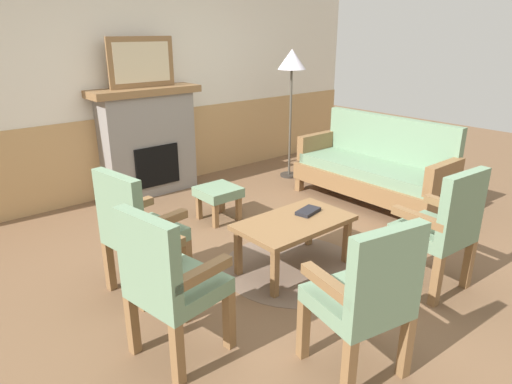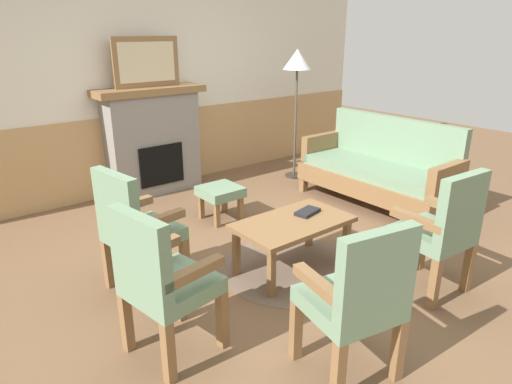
{
  "view_description": "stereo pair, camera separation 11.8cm",
  "coord_description": "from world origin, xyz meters",
  "px_view_note": "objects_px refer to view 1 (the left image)",
  "views": [
    {
      "loc": [
        -2.43,
        -2.51,
        1.91
      ],
      "look_at": [
        0.0,
        0.35,
        0.55
      ],
      "focal_mm": 31.55,
      "sensor_mm": 36.0,
      "label": 1
    },
    {
      "loc": [
        -2.34,
        -2.58,
        1.91
      ],
      "look_at": [
        0.0,
        0.35,
        0.55
      ],
      "focal_mm": 31.55,
      "sensor_mm": 36.0,
      "label": 2
    }
  ],
  "objects_px": {
    "floor_lamp_by_couch": "(292,68)",
    "framed_picture": "(142,62)",
    "fireplace": "(148,141)",
    "coffee_table": "(294,226)",
    "couch": "(374,170)",
    "armchair_front_center": "(366,294)",
    "armchair_front_left": "(443,225)",
    "armchair_by_window_left": "(169,279)",
    "armchair_near_fireplace": "(137,227)",
    "book_on_table": "(308,211)",
    "footstool": "(218,194)"
  },
  "relations": [
    {
      "from": "armchair_front_center",
      "to": "floor_lamp_by_couch",
      "type": "relative_size",
      "value": 0.58
    },
    {
      "from": "armchair_by_window_left",
      "to": "armchair_front_center",
      "type": "height_order",
      "value": "same"
    },
    {
      "from": "armchair_near_fireplace",
      "to": "armchair_front_left",
      "type": "relative_size",
      "value": 1.0
    },
    {
      "from": "armchair_front_left",
      "to": "floor_lamp_by_couch",
      "type": "height_order",
      "value": "floor_lamp_by_couch"
    },
    {
      "from": "armchair_near_fireplace",
      "to": "floor_lamp_by_couch",
      "type": "bearing_deg",
      "value": 24.92
    },
    {
      "from": "coffee_table",
      "to": "floor_lamp_by_couch",
      "type": "distance_m",
      "value": 2.76
    },
    {
      "from": "book_on_table",
      "to": "armchair_near_fireplace",
      "type": "distance_m",
      "value": 1.42
    },
    {
      "from": "fireplace",
      "to": "framed_picture",
      "type": "height_order",
      "value": "framed_picture"
    },
    {
      "from": "armchair_near_fireplace",
      "to": "book_on_table",
      "type": "bearing_deg",
      "value": -19.02
    },
    {
      "from": "armchair_by_window_left",
      "to": "armchair_front_left",
      "type": "height_order",
      "value": "same"
    },
    {
      "from": "framed_picture",
      "to": "armchair_by_window_left",
      "type": "height_order",
      "value": "framed_picture"
    },
    {
      "from": "framed_picture",
      "to": "footstool",
      "type": "xyz_separation_m",
      "value": [
        0.13,
        -1.24,
        -1.28
      ]
    },
    {
      "from": "footstool",
      "to": "armchair_front_center",
      "type": "xyz_separation_m",
      "value": [
        -0.71,
        -2.39,
        0.25
      ]
    },
    {
      "from": "fireplace",
      "to": "armchair_front_center",
      "type": "height_order",
      "value": "fireplace"
    },
    {
      "from": "fireplace",
      "to": "armchair_front_left",
      "type": "xyz_separation_m",
      "value": [
        0.62,
        -3.42,
        -0.11
      ]
    },
    {
      "from": "fireplace",
      "to": "footstool",
      "type": "relative_size",
      "value": 3.25
    },
    {
      "from": "armchair_near_fireplace",
      "to": "armchair_front_center",
      "type": "bearing_deg",
      "value": -71.06
    },
    {
      "from": "armchair_front_left",
      "to": "armchair_near_fireplace",
      "type": "bearing_deg",
      "value": 140.81
    },
    {
      "from": "coffee_table",
      "to": "armchair_by_window_left",
      "type": "distance_m",
      "value": 1.38
    },
    {
      "from": "floor_lamp_by_couch",
      "to": "footstool",
      "type": "bearing_deg",
      "value": -159.93
    },
    {
      "from": "fireplace",
      "to": "coffee_table",
      "type": "distance_m",
      "value": 2.5
    },
    {
      "from": "couch",
      "to": "footstool",
      "type": "relative_size",
      "value": 4.5
    },
    {
      "from": "fireplace",
      "to": "armchair_by_window_left",
      "type": "xyz_separation_m",
      "value": [
        -1.34,
        -2.78,
        -0.11
      ]
    },
    {
      "from": "floor_lamp_by_couch",
      "to": "coffee_table",
      "type": "bearing_deg",
      "value": -133.51
    },
    {
      "from": "armchair_by_window_left",
      "to": "coffee_table",
      "type": "bearing_deg",
      "value": 12.35
    },
    {
      "from": "coffee_table",
      "to": "armchair_by_window_left",
      "type": "xyz_separation_m",
      "value": [
        -1.34,
        -0.29,
        0.15
      ]
    },
    {
      "from": "book_on_table",
      "to": "fireplace",
      "type": "bearing_deg",
      "value": 94.59
    },
    {
      "from": "fireplace",
      "to": "coffee_table",
      "type": "xyz_separation_m",
      "value": [
        0.0,
        -2.49,
        -0.27
      ]
    },
    {
      "from": "fireplace",
      "to": "armchair_front_left",
      "type": "relative_size",
      "value": 1.33
    },
    {
      "from": "framed_picture",
      "to": "armchair_near_fireplace",
      "type": "bearing_deg",
      "value": -119.93
    },
    {
      "from": "armchair_front_left",
      "to": "coffee_table",
      "type": "bearing_deg",
      "value": 123.26
    },
    {
      "from": "floor_lamp_by_couch",
      "to": "framed_picture",
      "type": "bearing_deg",
      "value": 159.82
    },
    {
      "from": "couch",
      "to": "footstool",
      "type": "distance_m",
      "value": 1.83
    },
    {
      "from": "armchair_by_window_left",
      "to": "book_on_table",
      "type": "bearing_deg",
      "value": 12.09
    },
    {
      "from": "coffee_table",
      "to": "couch",
      "type": "bearing_deg",
      "value": 15.66
    },
    {
      "from": "book_on_table",
      "to": "footstool",
      "type": "xyz_separation_m",
      "value": [
        -0.07,
        1.22,
        -0.17
      ]
    },
    {
      "from": "floor_lamp_by_couch",
      "to": "armchair_front_left",
      "type": "bearing_deg",
      "value": -112.22
    },
    {
      "from": "framed_picture",
      "to": "armchair_by_window_left",
      "type": "relative_size",
      "value": 0.82
    },
    {
      "from": "framed_picture",
      "to": "armchair_front_center",
      "type": "xyz_separation_m",
      "value": [
        -0.58,
        -3.62,
        -1.02
      ]
    },
    {
      "from": "fireplace",
      "to": "footstool",
      "type": "xyz_separation_m",
      "value": [
        0.13,
        -1.24,
        -0.37
      ]
    },
    {
      "from": "book_on_table",
      "to": "armchair_front_left",
      "type": "height_order",
      "value": "armchair_front_left"
    },
    {
      "from": "fireplace",
      "to": "footstool",
      "type": "bearing_deg",
      "value": -83.99
    },
    {
      "from": "coffee_table",
      "to": "armchair_near_fireplace",
      "type": "distance_m",
      "value": 1.26
    },
    {
      "from": "footstool",
      "to": "floor_lamp_by_couch",
      "type": "distance_m",
      "value": 2.08
    },
    {
      "from": "armchair_by_window_left",
      "to": "floor_lamp_by_couch",
      "type": "xyz_separation_m",
      "value": [
        3.09,
        2.14,
        0.91
      ]
    },
    {
      "from": "floor_lamp_by_couch",
      "to": "armchair_front_center",
      "type": "bearing_deg",
      "value": -128.07
    },
    {
      "from": "couch",
      "to": "armchair_near_fireplace",
      "type": "relative_size",
      "value": 1.84
    },
    {
      "from": "couch",
      "to": "armchair_front_center",
      "type": "height_order",
      "value": "same"
    },
    {
      "from": "footstool",
      "to": "armchair_near_fireplace",
      "type": "xyz_separation_m",
      "value": [
        -1.27,
        -0.75,
        0.25
      ]
    },
    {
      "from": "framed_picture",
      "to": "footstool",
      "type": "relative_size",
      "value": 2.0
    }
  ]
}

